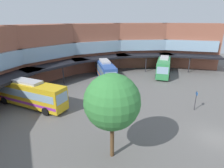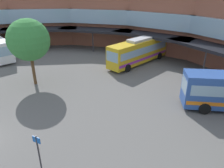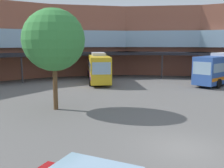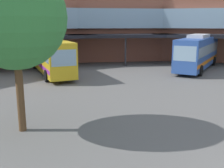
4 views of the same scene
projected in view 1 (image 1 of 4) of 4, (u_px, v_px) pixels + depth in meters
name	position (u px, v px, depth m)	size (l,w,h in m)	color
ground_plane	(215.00, 138.00, 19.64)	(115.87, 115.87, 0.00)	#605E5B
station_building	(59.00, 64.00, 27.80)	(73.07, 37.05, 10.88)	#93543F
bus_0	(29.00, 93.00, 26.26)	(3.36, 11.91, 3.90)	gold
bus_1	(105.00, 70.00, 38.26)	(10.46, 9.71, 3.97)	#2D519E
bus_3	(164.00, 66.00, 41.52)	(11.82, 4.87, 3.97)	#338C4C
plaza_tree	(112.00, 102.00, 15.36)	(4.79, 4.79, 7.85)	brown
stop_sign_post	(196.00, 99.00, 25.13)	(0.57, 0.27, 2.76)	#2D2D33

